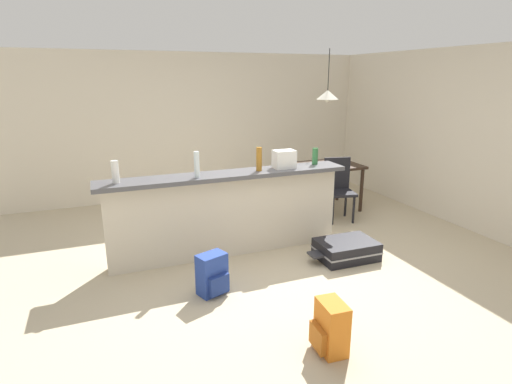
% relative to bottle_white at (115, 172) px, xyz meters
% --- Properties ---
extents(ground_plane, '(13.00, 13.00, 0.05)m').
position_rel_bottle_white_xyz_m(ground_plane, '(1.63, -0.30, -1.16)').
color(ground_plane, '#BCAD8E').
extents(wall_back, '(6.60, 0.10, 2.50)m').
position_rel_bottle_white_xyz_m(wall_back, '(1.63, 2.75, 0.12)').
color(wall_back, beige).
rests_on(wall_back, ground_plane).
extents(wall_right, '(0.10, 6.00, 2.50)m').
position_rel_bottle_white_xyz_m(wall_right, '(4.68, 0.00, 0.12)').
color(wall_right, beige).
rests_on(wall_right, ground_plane).
extents(partition_half_wall, '(2.80, 0.20, 0.96)m').
position_rel_bottle_white_xyz_m(partition_half_wall, '(1.23, 0.01, -0.65)').
color(partition_half_wall, beige).
rests_on(partition_half_wall, ground_plane).
extents(bar_countertop, '(2.96, 0.40, 0.05)m').
position_rel_bottle_white_xyz_m(bar_countertop, '(1.23, 0.01, -0.15)').
color(bar_countertop, '#4C4C51').
rests_on(bar_countertop, partition_half_wall).
extents(bottle_white, '(0.08, 0.08, 0.24)m').
position_rel_bottle_white_xyz_m(bottle_white, '(0.00, 0.00, 0.00)').
color(bottle_white, silver).
rests_on(bottle_white, bar_countertop).
extents(bottle_clear, '(0.06, 0.06, 0.29)m').
position_rel_bottle_white_xyz_m(bottle_clear, '(0.85, -0.07, 0.03)').
color(bottle_clear, silver).
rests_on(bottle_clear, bar_countertop).
extents(bottle_amber, '(0.07, 0.07, 0.28)m').
position_rel_bottle_white_xyz_m(bottle_amber, '(1.62, -0.01, 0.02)').
color(bottle_amber, '#9E661E').
rests_on(bottle_amber, bar_countertop).
extents(bottle_green, '(0.07, 0.07, 0.21)m').
position_rel_bottle_white_xyz_m(bottle_green, '(2.43, 0.08, -0.02)').
color(bottle_green, '#2D6B38').
rests_on(bottle_green, bar_countertop).
extents(grocery_bag, '(0.26, 0.18, 0.22)m').
position_rel_bottle_white_xyz_m(grocery_bag, '(1.96, 0.02, -0.01)').
color(grocery_bag, silver).
rests_on(grocery_bag, bar_countertop).
extents(dining_table, '(1.10, 0.80, 0.74)m').
position_rel_bottle_white_xyz_m(dining_table, '(3.21, 1.12, -0.49)').
color(dining_table, '#332319').
rests_on(dining_table, ground_plane).
extents(dining_chair_near_partition, '(0.48, 0.48, 0.93)m').
position_rel_bottle_white_xyz_m(dining_chair_near_partition, '(3.16, 0.62, -0.62)').
color(dining_chair_near_partition, black).
rests_on(dining_chair_near_partition, ground_plane).
extents(pendant_lamp, '(0.34, 0.34, 0.79)m').
position_rel_bottle_white_xyz_m(pendant_lamp, '(3.24, 1.18, 0.69)').
color(pendant_lamp, black).
extents(suitcase_flat_black, '(0.83, 0.51, 0.22)m').
position_rel_bottle_white_xyz_m(suitcase_flat_black, '(2.48, -0.64, -1.02)').
color(suitcase_flat_black, black).
rests_on(suitcase_flat_black, ground_plane).
extents(backpack_orange, '(0.27, 0.29, 0.42)m').
position_rel_bottle_white_xyz_m(backpack_orange, '(1.40, -2.04, -0.93)').
color(backpack_orange, orange).
rests_on(backpack_orange, ground_plane).
extents(backpack_blue, '(0.32, 0.30, 0.42)m').
position_rel_bottle_white_xyz_m(backpack_blue, '(0.78, -0.84, -0.93)').
color(backpack_blue, '#233D93').
rests_on(backpack_blue, ground_plane).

